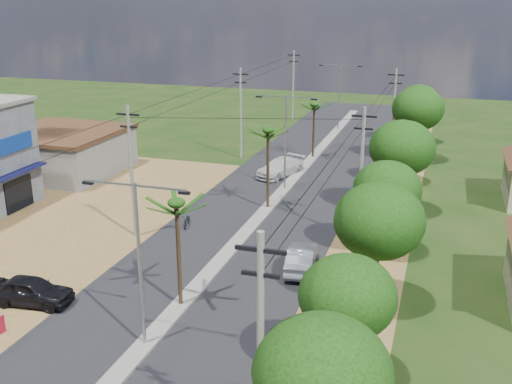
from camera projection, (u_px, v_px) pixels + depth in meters
ground at (145, 346)px, 27.96m from camera, size 160.00×160.00×0.00m
road at (247, 232)px, 41.54m from camera, size 12.00×110.00×0.04m
median at (260, 217)px, 44.24m from camera, size 1.00×90.00×0.18m
dirt_shoulder_east at (370, 247)px, 39.09m from camera, size 5.00×90.00×0.03m
low_shed at (62, 152)px, 55.16m from camera, size 10.40×10.40×3.95m
tree_east_a at (322, 375)px, 18.39m from camera, size 4.40×4.40×6.37m
tree_east_b at (347, 297)px, 24.00m from camera, size 4.00×4.00×5.83m
tree_east_c at (379, 221)px, 29.99m from camera, size 4.60×4.60×6.83m
tree_east_d at (387, 190)px, 36.58m from camera, size 4.20×4.20×6.13m
tree_east_e at (402, 148)px, 43.53m from camera, size 4.80×4.80×7.14m
tree_east_f at (404, 140)px, 51.26m from camera, size 3.80×3.80×5.52m
tree_east_g at (418, 109)px, 57.92m from camera, size 5.00×5.00×7.38m
tree_east_h at (419, 102)px, 65.43m from camera, size 4.40×4.40×6.52m
palm_median_near at (177, 208)px, 29.87m from camera, size 2.00×2.00×6.15m
palm_median_mid at (268, 134)px, 44.24m from camera, size 2.00×2.00×6.55m
palm_median_far at (314, 107)px, 58.93m from camera, size 2.00×2.00×5.85m
streetlight_near at (139, 253)px, 26.48m from camera, size 5.10×0.18×8.00m
streetlight_mid at (285, 135)px, 49.12m from camera, size 5.10×0.18×8.00m
streetlight_far at (339, 91)px, 71.76m from camera, size 5.10×0.18×8.00m
utility_pole_w_b at (132, 169)px, 39.38m from camera, size 1.60×0.24×9.00m
utility_pole_w_c at (241, 111)px, 59.30m from camera, size 1.60×0.24×9.00m
utility_pole_w_d at (293, 84)px, 78.32m from camera, size 1.60×0.24×9.00m
utility_pole_e_a at (260, 356)px, 18.89m from camera, size 1.60×0.24×9.00m
utility_pole_e_b at (361, 172)px, 38.81m from camera, size 1.60×0.24×9.00m
utility_pole_e_c at (393, 112)px, 58.73m from camera, size 1.60×0.24×9.00m
car_silver_mid at (301, 259)px, 35.57m from camera, size 2.14×4.66×1.48m
car_white_far at (280, 168)px, 54.34m from camera, size 3.97×5.81×1.56m
car_parked_dark at (31, 291)px, 31.58m from camera, size 4.62×2.28×1.52m
moto_rider_west_a at (187, 221)px, 42.34m from camera, size 1.00×1.87×0.93m
moto_rider_west_b at (293, 161)px, 57.57m from camera, size 0.47×1.63×0.97m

